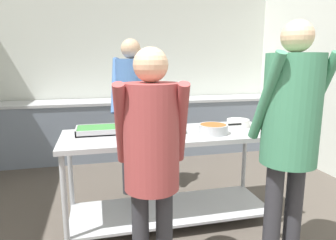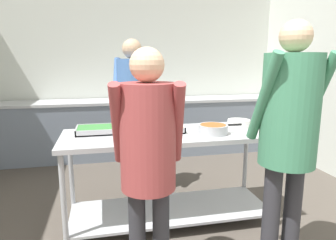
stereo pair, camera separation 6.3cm
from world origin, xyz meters
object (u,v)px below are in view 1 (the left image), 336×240
object	(u,v)px
serving_tray_vegetables	(103,130)
cook_behind_counter	(132,100)
plate_stack	(238,123)
serving_tray_roast	(158,129)
water_bottle	(165,92)
guest_serving_right	(152,148)
sauce_pan	(213,129)
guest_serving_left	(290,123)

from	to	relation	value
serving_tray_vegetables	cook_behind_counter	size ratio (longest dim) A/B	0.28
serving_tray_vegetables	plate_stack	world-z (taller)	plate_stack
serving_tray_roast	water_bottle	size ratio (longest dim) A/B	1.85
guest_serving_right	water_bottle	distance (m)	3.02
cook_behind_counter	sauce_pan	bearing A→B (deg)	-52.42
sauce_pan	serving_tray_roast	bearing A→B (deg)	156.76
guest_serving_left	cook_behind_counter	bearing A→B (deg)	120.40
serving_tray_vegetables	water_bottle	world-z (taller)	water_bottle
plate_stack	water_bottle	bearing A→B (deg)	97.89
serving_tray_roast	plate_stack	size ratio (longest dim) A/B	1.93
serving_tray_vegetables	plate_stack	xyz separation A→B (m)	(1.31, -0.05, 0.01)
serving_tray_roast	plate_stack	bearing A→B (deg)	1.43
plate_stack	guest_serving_left	distance (m)	0.95
cook_behind_counter	water_bottle	world-z (taller)	cook_behind_counter
water_bottle	cook_behind_counter	bearing A→B (deg)	-116.49
guest_serving_left	cook_behind_counter	xyz separation A→B (m)	(-0.90, 1.53, -0.01)
guest_serving_right	plate_stack	bearing A→B (deg)	41.05
plate_stack	guest_serving_right	xyz separation A→B (m)	(-1.04, -0.91, 0.08)
serving_tray_vegetables	cook_behind_counter	world-z (taller)	cook_behind_counter
serving_tray_vegetables	water_bottle	size ratio (longest dim) A/B	1.99
cook_behind_counter	serving_tray_roast	bearing A→B (deg)	-74.93
sauce_pan	cook_behind_counter	world-z (taller)	cook_behind_counter
serving_tray_roast	sauce_pan	xyz separation A→B (m)	(0.46, -0.20, 0.02)
sauce_pan	guest_serving_right	size ratio (longest dim) A/B	0.25
sauce_pan	serving_tray_vegetables	bearing A→B (deg)	164.30
plate_stack	guest_serving_left	bearing A→B (deg)	-95.25
sauce_pan	guest_serving_left	xyz separation A→B (m)	(0.27, -0.71, 0.18)
plate_stack	guest_serving_right	size ratio (longest dim) A/B	0.14
serving_tray_roast	plate_stack	xyz separation A→B (m)	(0.81, 0.02, 0.01)
serving_tray_vegetables	guest_serving_left	size ratio (longest dim) A/B	0.27
serving_tray_roast	plate_stack	world-z (taller)	plate_stack
plate_stack	water_bottle	size ratio (longest dim) A/B	0.96
serving_tray_vegetables	serving_tray_roast	xyz separation A→B (m)	(0.50, -0.07, 0.00)
serving_tray_vegetables	cook_behind_counter	bearing A→B (deg)	58.74
serving_tray_vegetables	sauce_pan	size ratio (longest dim) A/B	1.19
serving_tray_vegetables	serving_tray_roast	bearing A→B (deg)	-8.16
plate_stack	water_bottle	xyz separation A→B (m)	(-0.28, 2.01, 0.11)
serving_tray_roast	guest_serving_right	bearing A→B (deg)	-104.47
cook_behind_counter	water_bottle	bearing A→B (deg)	63.51
serving_tray_vegetables	plate_stack	bearing A→B (deg)	-2.24
serving_tray_roast	guest_serving_left	size ratio (longest dim) A/B	0.25
plate_stack	cook_behind_counter	distance (m)	1.16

